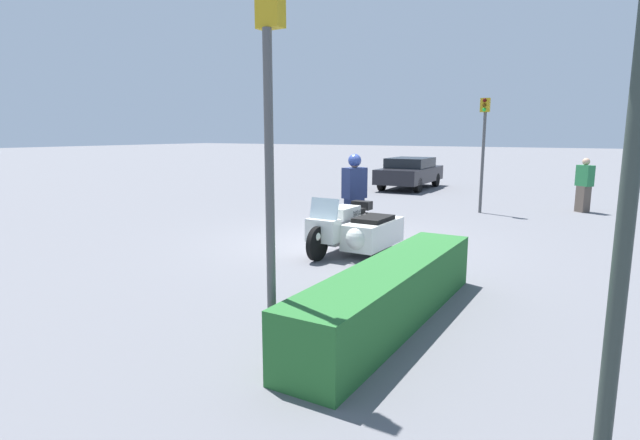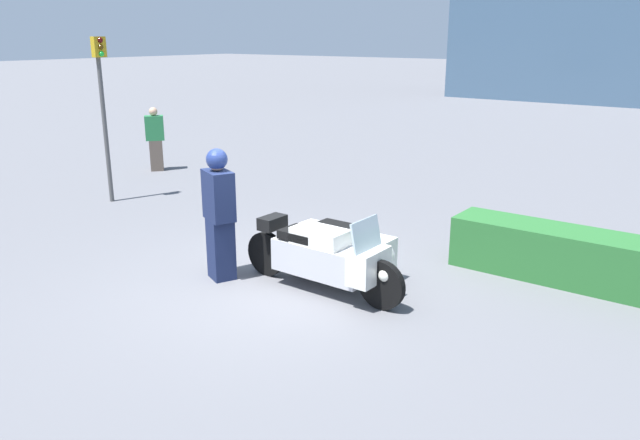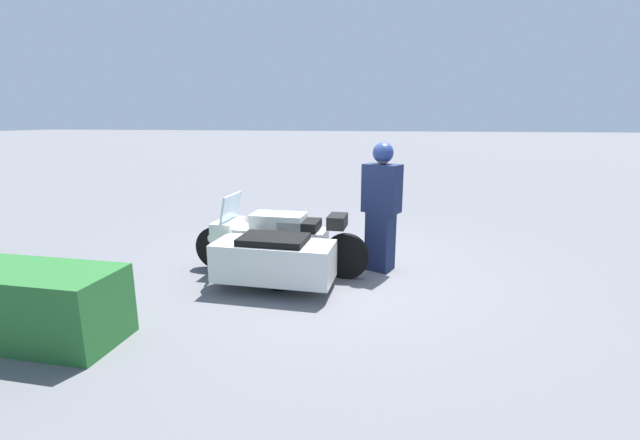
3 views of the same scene
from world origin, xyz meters
name	(u,v)px [view 3 (image 3 of 3)]	position (x,y,z in m)	size (l,w,h in m)	color
ground_plane	(335,269)	(0.00, 0.00, 0.00)	(160.00, 160.00, 0.00)	slate
police_motorcycle	(270,249)	(0.81, 0.65, 0.47)	(2.62, 1.29, 1.16)	black
officer_rider	(381,204)	(-0.65, -0.16, 1.01)	(0.60, 0.50, 1.90)	#192347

